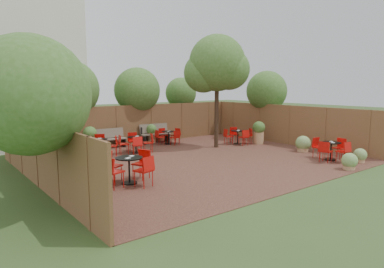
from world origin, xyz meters
TOP-DOWN VIEW (x-y plane):
  - ground at (0.00, 0.00)m, footprint 80.00×80.00m
  - courtyard_paving at (0.00, 0.00)m, footprint 12.00×10.00m
  - fence_back at (0.00, 5.00)m, footprint 12.00×0.08m
  - fence_left at (-6.00, 0.00)m, footprint 0.08×10.00m
  - fence_right at (6.00, 0.00)m, footprint 0.08×10.00m
  - neighbour_building at (-4.50, 8.00)m, footprint 5.00×4.00m
  - overhang_foliage at (-2.72, 2.63)m, footprint 15.76×10.90m
  - courtyard_tree at (2.58, 1.65)m, footprint 2.80×2.70m
  - park_bench_left at (-1.58, 4.63)m, footprint 1.53×0.56m
  - park_bench_right at (0.95, 4.63)m, footprint 1.63×0.69m
  - bistro_tables at (-0.90, 0.84)m, footprint 10.71×8.61m
  - planters at (-0.13, 3.40)m, footprint 11.18×4.22m
  - low_shrubs at (4.42, -3.08)m, footprint 2.22×3.65m

SIDE VIEW (x-z plane):
  - ground at x=0.00m, z-range 0.00..0.00m
  - courtyard_paving at x=0.00m, z-range 0.00..0.02m
  - low_shrubs at x=4.42m, z-range -0.03..0.69m
  - bistro_tables at x=-0.90m, z-range -0.02..0.93m
  - park_bench_left at x=-1.58m, z-range 0.03..0.96m
  - park_bench_right at x=0.95m, z-range 0.03..1.01m
  - planters at x=-0.13m, z-range 0.03..1.18m
  - fence_back at x=0.00m, z-range 0.00..2.00m
  - fence_left at x=-6.00m, z-range 0.00..2.00m
  - fence_right at x=6.00m, z-range 0.00..2.00m
  - overhang_foliage at x=-2.72m, z-range 1.39..4.10m
  - courtyard_tree at x=2.58m, z-range 1.20..6.55m
  - neighbour_building at x=-4.50m, z-range 0.00..8.00m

